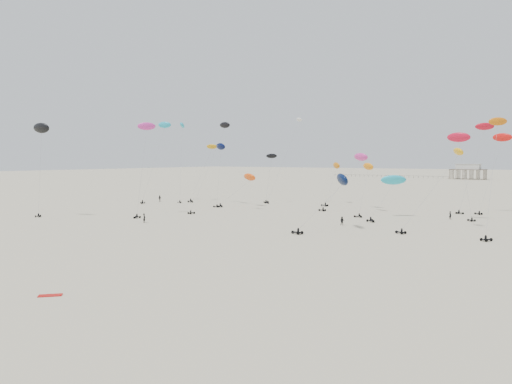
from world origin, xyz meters
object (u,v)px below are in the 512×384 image
Objects in this scene: rig_9 at (441,175)px; spectator_0 at (144,223)px; rig_0 at (144,147)px; rig_4 at (182,137)px; pavilion_main at (468,173)px.

rig_9 is 8.97× the size of spectator_0.
rig_0 is 21.75m from spectator_0.
rig_0 is at bearing 10.14° from spectator_0.
rig_4 reaches higher than rig_9.
rig_0 is at bearing 116.37° from rig_9.
rig_0 is 37.56m from rig_4.
rig_4 is 55.26m from spectator_0.
pavilion_main is at bearing -156.87° from rig_4.
rig_4 is at bearing 91.14° from rig_9.
rig_4 is 84.61m from rig_9.
pavilion_main is 9.31× the size of spectator_0.
spectator_0 is at bearing -93.08° from pavilion_main.
pavilion_main is 1.04× the size of rig_9.
pavilion_main is at bearing -107.09° from rig_0.
pavilion_main is 0.85× the size of rig_4.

